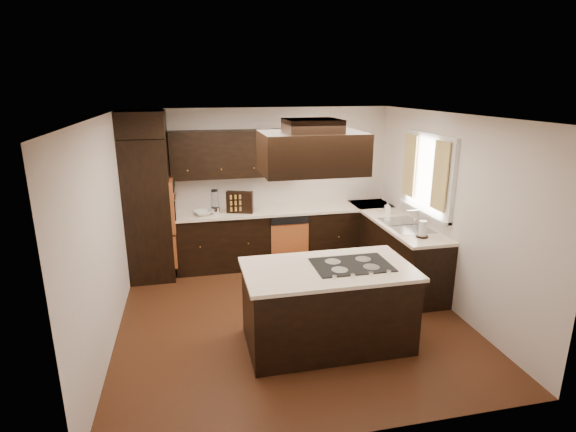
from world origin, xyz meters
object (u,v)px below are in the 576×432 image
(oven_column, at_px, (149,209))
(range_hood, at_px, (312,153))
(spice_rack, at_px, (240,202))
(island, at_px, (327,307))

(oven_column, distance_m, range_hood, 3.13)
(range_hood, relative_size, spice_rack, 2.57)
(spice_rack, bearing_deg, oven_column, -159.78)
(island, bearing_deg, oven_column, 130.34)
(oven_column, xyz_separation_m, range_hood, (1.88, -2.25, 1.10))
(oven_column, xyz_separation_m, spice_rack, (1.35, 0.00, 0.03))
(range_hood, bearing_deg, oven_column, 129.74)
(oven_column, height_order, spice_rack, oven_column)
(island, distance_m, range_hood, 1.73)
(oven_column, bearing_deg, range_hood, -50.26)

